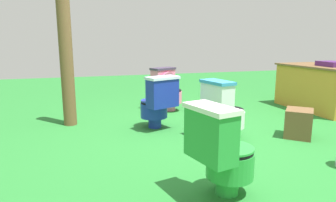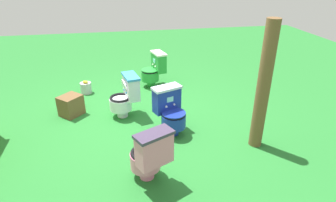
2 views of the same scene
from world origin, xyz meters
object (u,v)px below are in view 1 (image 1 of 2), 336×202
Objects in this scene: toilet_white at (224,109)px; toilet_green at (221,150)px; toilet_pink at (167,89)px; vendor_table at (321,87)px; small_crate at (299,123)px; toilet_blue at (158,102)px; wooden_post at (67,62)px.

toilet_white and toilet_green have the same top height.
vendor_table is (0.75, 2.56, 0.02)m from toilet_pink.
toilet_pink is at bearing -106.28° from vendor_table.
small_crate is (-1.03, 1.59, -0.19)m from toilet_green.
toilet_pink is 2.97m from toilet_green.
toilet_blue is at bearing -147.75° from toilet_white.
wooden_post reaches higher than vendor_table.
toilet_white is 1.72m from toilet_pink.
toilet_green is 2.07× the size of small_crate.
toilet_blue is 1.14m from toilet_pink.
wooden_post is at bearing -168.57° from toilet_green.
toilet_white is at bearing 69.99° from toilet_pink.
toilet_pink is at bearing 174.63° from toilet_white.
toilet_blue is 1.00× the size of toilet_green.
vendor_table is at bearing 137.36° from toilet_pink.
toilet_white is at bearing 55.72° from wooden_post.
wooden_post is (-0.26, -4.16, 0.51)m from vendor_table.
toilet_pink is at bearing -149.50° from small_crate.
toilet_green is (1.90, -0.01, 0.00)m from toilet_blue.
vendor_table reaches higher than toilet_blue.
toilet_pink and toilet_green have the same top height.
toilet_pink is at bearing 106.95° from wooden_post.
small_crate is at bearing -49.68° from toilet_blue.
wooden_post is 3.16m from small_crate.
toilet_white is 2.23m from wooden_post.
toilet_pink is (-1.04, 0.45, 0.00)m from toilet_blue.
toilet_green is at bearing 54.63° from toilet_pink.
toilet_blue is 1.90m from toilet_green.
toilet_white is at bearing -66.88° from toilet_blue.
toilet_blue is 1.38m from wooden_post.
toilet_pink is 0.49× the size of vendor_table.
small_crate is at bearing 94.15° from toilet_pink.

